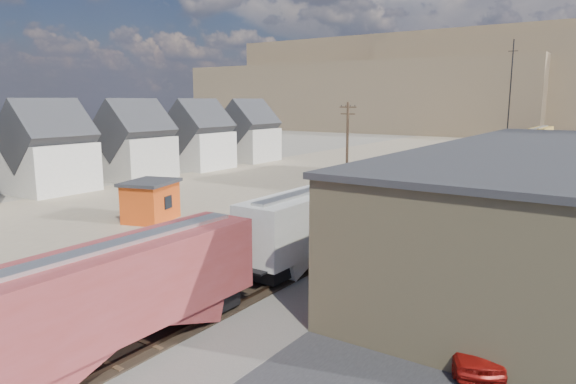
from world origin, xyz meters
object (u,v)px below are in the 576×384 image
Objects in this scene: parked_car_red at (472,342)px; utility_pole_north at (347,142)px; freight_train at (473,161)px; maintenance_shed at (151,200)px.

utility_pole_north is at bearing 99.51° from parked_car_red.
parked_car_red is (11.93, -45.78, -1.99)m from freight_train.
maintenance_shed is (-5.02, -26.32, -3.51)m from utility_pole_north.
maintenance_shed is at bearing -100.79° from utility_pole_north.
freight_train is 11.97× the size of utility_pole_north.
maintenance_shed is at bearing -115.34° from freight_train.
utility_pole_north is 43.23m from parked_car_red.
utility_pole_north is at bearing -140.20° from freight_train.
parked_car_red is at bearing -17.47° from maintenance_shed.
maintenance_shed is at bearing 137.76° from parked_car_red.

